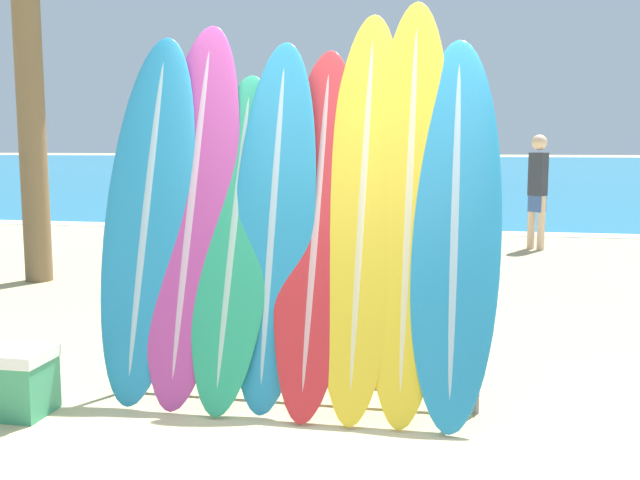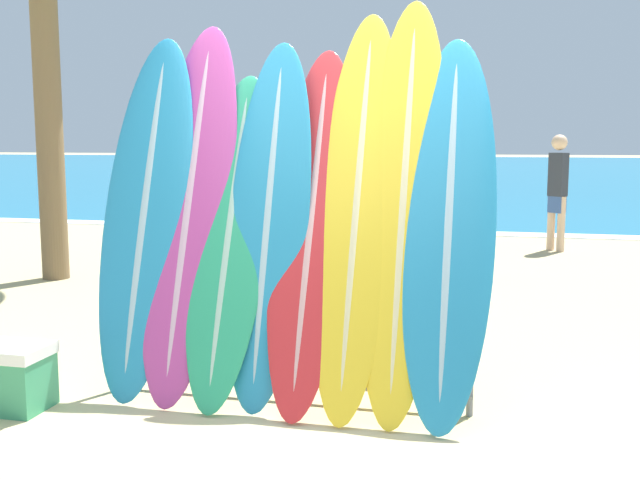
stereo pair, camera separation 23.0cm
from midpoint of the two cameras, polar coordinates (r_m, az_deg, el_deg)
ground_plane at (r=4.33m, az=0.92°, el=-14.03°), size 160.00×160.00×0.00m
ocean_water at (r=42.35m, az=12.37°, el=5.30°), size 120.00×60.00×0.01m
surfboard_rack at (r=4.58m, az=-0.91°, el=-6.54°), size 2.22×0.04×0.88m
surfboard_slot_0 at (r=4.85m, az=-11.77°, el=2.05°), size 0.57×0.85×2.28m
surfboard_slot_1 at (r=4.76m, az=-8.53°, el=2.52°), size 0.56×0.96×2.36m
surfboard_slot_2 at (r=4.62m, az=-5.44°, el=0.35°), size 0.50×0.92×2.03m
surfboard_slot_3 at (r=4.56m, az=-2.50°, el=1.50°), size 0.51×0.78×2.22m
surfboard_slot_4 at (r=4.52m, az=0.80°, el=1.21°), size 0.49×1.01×2.18m
surfboard_slot_5 at (r=4.50m, az=4.32°, el=2.63°), size 0.49×1.09×2.41m
surfboard_slot_6 at (r=4.47m, az=7.86°, el=3.02°), size 0.50×1.08×2.49m
surfboard_slot_7 at (r=4.40m, az=11.27°, el=1.24°), size 0.54×1.04×2.24m
person_near_water at (r=11.32m, az=18.21°, el=3.79°), size 0.28×0.28×1.67m
person_mid_beach at (r=9.04m, az=12.76°, el=3.23°), size 0.26×0.29×1.71m
person_far_left at (r=11.73m, az=1.56°, el=4.10°), size 0.21×0.27×1.60m
person_far_right at (r=12.08m, az=12.77°, el=4.47°), size 0.30×0.24×1.78m
cooler_box at (r=4.85m, az=-21.35°, el=-9.68°), size 0.47×0.34×0.39m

